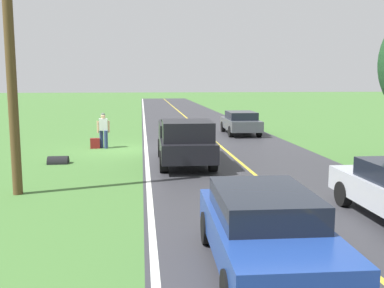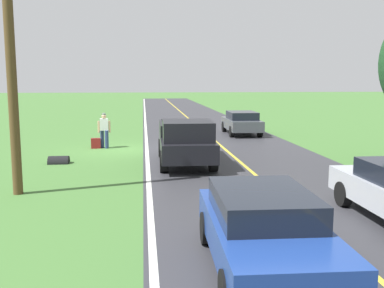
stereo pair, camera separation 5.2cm
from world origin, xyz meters
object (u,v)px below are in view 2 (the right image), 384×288
sedan_near_oncoming (241,122)px  utility_pole_roadside (10,48)px  sedan_ahead_same_lane (264,229)px  hitchhiker_walking (104,128)px  suitcase_carried (96,143)px  pickup_truck_passing (186,140)px

sedan_near_oncoming → utility_pole_roadside: utility_pole_roadside is taller
sedan_ahead_same_lane → sedan_near_oncoming: same height
hitchhiker_walking → utility_pole_roadside: bearing=78.7°
suitcase_carried → sedan_ahead_same_lane: sedan_ahead_same_lane is taller
sedan_ahead_same_lane → sedan_near_oncoming: bearing=-101.4°
hitchhiker_walking → sedan_ahead_same_lane: (-4.00, 14.82, -0.23)m
hitchhiker_walking → sedan_near_oncoming: bearing=-148.9°
hitchhiker_walking → utility_pole_roadside: size_ratio=0.21×
hitchhiker_walking → utility_pole_roadside: 9.59m
sedan_ahead_same_lane → utility_pole_roadside: bearing=-46.0°
utility_pole_roadside → pickup_truck_passing: bearing=-142.9°
suitcase_carried → pickup_truck_passing: 6.19m
suitcase_carried → hitchhiker_walking: bearing=100.9°
sedan_ahead_same_lane → utility_pole_roadside: (5.77, -5.97, 3.46)m
pickup_truck_passing → sedan_near_oncoming: 10.54m
sedan_ahead_same_lane → utility_pole_roadside: size_ratio=0.53×
pickup_truck_passing → utility_pole_roadside: (5.36, 4.06, 3.25)m
suitcase_carried → sedan_ahead_same_lane: (-4.41, 14.71, 0.50)m
pickup_truck_passing → utility_pole_roadside: utility_pole_roadside is taller
suitcase_carried → sedan_near_oncoming: bearing=115.9°
suitcase_carried → sedan_near_oncoming: 9.71m
hitchhiker_walking → sedan_near_oncoming: hitchhiker_walking is taller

